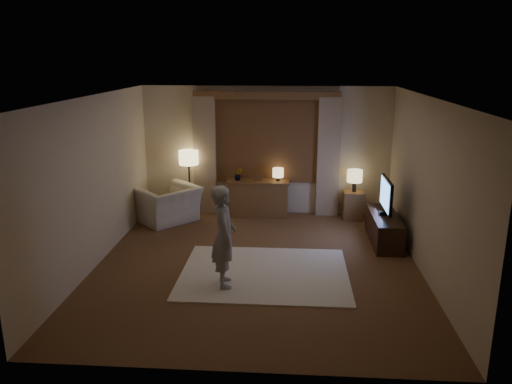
# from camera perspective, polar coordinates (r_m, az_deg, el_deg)

# --- Properties ---
(room) EXTENTS (5.04, 5.54, 2.64)m
(room) POSITION_cam_1_polar(r_m,az_deg,el_deg) (7.96, 0.37, 1.98)
(room) COLOR brown
(room) RESTS_ON ground
(rug) EXTENTS (2.50, 2.00, 0.02)m
(rug) POSITION_cam_1_polar(r_m,az_deg,el_deg) (7.60, 0.97, -9.24)
(rug) COLOR beige
(rug) RESTS_ON floor
(sideboard) EXTENTS (1.20, 0.40, 0.70)m
(sideboard) POSITION_cam_1_polar(r_m,az_deg,el_deg) (10.14, 0.24, -0.82)
(sideboard) COLOR brown
(sideboard) RESTS_ON floor
(picture_frame) EXTENTS (0.16, 0.02, 0.20)m
(picture_frame) POSITION_cam_1_polar(r_m,az_deg,el_deg) (10.03, 0.24, 1.65)
(picture_frame) COLOR brown
(picture_frame) RESTS_ON sideboard
(plant) EXTENTS (0.17, 0.13, 0.30)m
(plant) POSITION_cam_1_polar(r_m,az_deg,el_deg) (10.05, -2.03, 1.97)
(plant) COLOR #999999
(plant) RESTS_ON sideboard
(table_lamp_sideboard) EXTENTS (0.22, 0.22, 0.30)m
(table_lamp_sideboard) POSITION_cam_1_polar(r_m,az_deg,el_deg) (9.99, 2.54, 2.16)
(table_lamp_sideboard) COLOR black
(table_lamp_sideboard) RESTS_ON sideboard
(floor_lamp) EXTENTS (0.39, 0.39, 1.33)m
(floor_lamp) POSITION_cam_1_polar(r_m,az_deg,el_deg) (10.15, -7.70, 3.53)
(floor_lamp) COLOR black
(floor_lamp) RESTS_ON floor
(armchair) EXTENTS (1.43, 1.44, 0.70)m
(armchair) POSITION_cam_1_polar(r_m,az_deg,el_deg) (9.93, -10.02, -1.41)
(armchair) COLOR beige
(armchair) RESTS_ON floor
(side_table) EXTENTS (0.40, 0.40, 0.56)m
(side_table) POSITION_cam_1_polar(r_m,az_deg,el_deg) (10.17, 11.05, -1.47)
(side_table) COLOR brown
(side_table) RESTS_ON floor
(table_lamp_side) EXTENTS (0.30, 0.30, 0.44)m
(table_lamp_side) POSITION_cam_1_polar(r_m,az_deg,el_deg) (10.02, 11.22, 1.75)
(table_lamp_side) COLOR black
(table_lamp_side) RESTS_ON side_table
(tv_stand) EXTENTS (0.45, 1.40, 0.50)m
(tv_stand) POSITION_cam_1_polar(r_m,az_deg,el_deg) (9.03, 14.42, -4.06)
(tv_stand) COLOR black
(tv_stand) RESTS_ON floor
(tv) EXTENTS (0.22, 0.89, 0.64)m
(tv) POSITION_cam_1_polar(r_m,az_deg,el_deg) (8.85, 14.67, -0.36)
(tv) COLOR black
(tv) RESTS_ON tv_stand
(person) EXTENTS (0.46, 0.60, 1.46)m
(person) POSITION_cam_1_polar(r_m,az_deg,el_deg) (6.96, -3.71, -5.07)
(person) COLOR gray
(person) RESTS_ON rug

